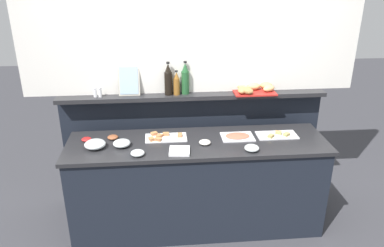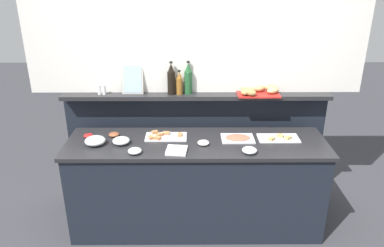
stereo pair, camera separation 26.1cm
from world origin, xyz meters
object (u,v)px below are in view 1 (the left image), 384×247
object	(u,v)px
salt_shaker	(95,93)
bread_basket	(253,89)
glass_bowl_large	(95,145)
wine_bottle_green	(185,79)
condiment_bowl_cream	(86,139)
condiment_bowl_teal	(205,142)
glass_bowl_medium	(252,148)
glass_bowl_extra	(122,144)
sandwich_platter_front	(277,135)
vinegar_bottle_amber	(177,84)
wine_bottle_dark	(168,80)
condiment_bowl_red	(113,137)
sandwich_platter_rear	(165,137)
pepper_shaker	(100,92)
cold_cuts_platter	(237,136)
glass_bowl_small	(138,153)
framed_picture	(129,80)
napkin_stack	(179,151)

from	to	relation	value
salt_shaker	bread_basket	distance (m)	1.51
glass_bowl_large	wine_bottle_green	world-z (taller)	wine_bottle_green
condiment_bowl_cream	condiment_bowl_teal	size ratio (longest dim) A/B	0.85
glass_bowl_medium	condiment_bowl_cream	xyz separation A→B (m)	(-1.42, 0.32, -0.01)
glass_bowl_extra	glass_bowl_medium	bearing A→B (deg)	-9.31
glass_bowl_extra	condiment_bowl_cream	size ratio (longest dim) A/B	1.71
sandwich_platter_front	vinegar_bottle_amber	distance (m)	1.05
wine_bottle_dark	wine_bottle_green	bearing A→B (deg)	5.88
condiment_bowl_red	sandwich_platter_rear	bearing A→B (deg)	-3.62
pepper_shaker	condiment_bowl_red	bearing A→B (deg)	-67.49
condiment_bowl_red	vinegar_bottle_amber	distance (m)	0.77
cold_cuts_platter	condiment_bowl_red	bearing A→B (deg)	176.51
cold_cuts_platter	glass_bowl_medium	distance (m)	0.28
salt_shaker	sandwich_platter_rear	bearing A→B (deg)	-27.13
glass_bowl_extra	sandwich_platter_rear	bearing A→B (deg)	19.47
condiment_bowl_red	glass_bowl_extra	bearing A→B (deg)	-59.80
glass_bowl_small	wine_bottle_dark	distance (m)	0.83
sandwich_platter_rear	pepper_shaker	size ratio (longest dim) A/B	4.29
cold_cuts_platter	salt_shaker	xyz separation A→B (m)	(-1.29, 0.36, 0.34)
glass_bowl_large	sandwich_platter_rear	bearing A→B (deg)	13.45
pepper_shaker	condiment_bowl_teal	bearing A→B (deg)	-26.96
cold_cuts_platter	glass_bowl_small	xyz separation A→B (m)	(-0.89, -0.27, 0.01)
condiment_bowl_teal	bread_basket	xyz separation A→B (m)	(0.53, 0.48, 0.32)
glass_bowl_large	framed_picture	world-z (taller)	framed_picture
salt_shaker	wine_bottle_green	bearing A→B (deg)	1.91
glass_bowl_medium	napkin_stack	size ratio (longest dim) A/B	0.74
glass_bowl_large	napkin_stack	xyz separation A→B (m)	(0.71, -0.14, -0.02)
sandwich_platter_front	condiment_bowl_red	world-z (taller)	sandwich_platter_front
condiment_bowl_red	napkin_stack	bearing A→B (deg)	-28.24
bread_basket	wine_bottle_dark	bearing A→B (deg)	179.41
sandwich_platter_front	pepper_shaker	distance (m)	1.69
glass_bowl_medium	glass_bowl_small	world-z (taller)	glass_bowl_medium
glass_bowl_large	glass_bowl_medium	distance (m)	1.33
condiment_bowl_red	salt_shaker	bearing A→B (deg)	119.44
cold_cuts_platter	pepper_shaker	distance (m)	1.34
sandwich_platter_rear	glass_bowl_large	xyz separation A→B (m)	(-0.60, -0.14, 0.02)
sandwich_platter_rear	condiment_bowl_cream	size ratio (longest dim) A/B	4.25
wine_bottle_dark	pepper_shaker	xyz separation A→B (m)	(-0.64, -0.01, -0.10)
condiment_bowl_cream	framed_picture	world-z (taller)	framed_picture
sandwich_platter_rear	napkin_stack	xyz separation A→B (m)	(0.12, -0.28, -0.00)
wine_bottle_dark	pepper_shaker	world-z (taller)	wine_bottle_dark
cold_cuts_platter	wine_bottle_dark	distance (m)	0.83
condiment_bowl_cream	glass_bowl_large	bearing A→B (deg)	-56.88
glass_bowl_small	wine_bottle_green	bearing A→B (deg)	56.19
glass_bowl_medium	pepper_shaker	size ratio (longest dim) A/B	1.44
glass_bowl_extra	cold_cuts_platter	bearing A→B (deg)	5.10
glass_bowl_large	glass_bowl_medium	xyz separation A→B (m)	(1.32, -0.17, -0.01)
glass_bowl_small	condiment_bowl_cream	world-z (taller)	glass_bowl_small
cold_cuts_platter	sandwich_platter_front	bearing A→B (deg)	-0.02
condiment_bowl_red	wine_bottle_dark	distance (m)	0.74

